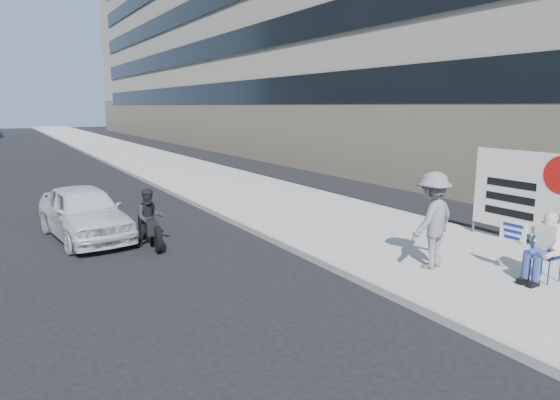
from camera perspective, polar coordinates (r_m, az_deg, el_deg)
ground at (r=8.04m, az=7.14°, el=-14.21°), size 160.00×160.00×0.00m
near_sidewalk at (r=27.31m, az=-11.98°, el=3.57°), size 5.00×120.00×0.15m
near_building at (r=43.94m, az=-0.66°, el=19.42°), size 14.00×70.00×20.00m
seated_protester at (r=10.43m, az=27.81°, el=-4.43°), size 0.83×1.12×1.31m
jogger at (r=10.44m, az=17.01°, el=-2.21°), size 1.40×1.01×1.95m
protest_banner at (r=12.81m, az=26.74°, el=0.71°), size 0.08×3.06×2.20m
white_sedan_near at (r=13.75m, az=-21.48°, el=-1.30°), size 2.06×4.19×1.37m
motorcycle at (r=12.48m, az=-14.65°, el=-2.31°), size 0.76×2.05×1.42m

